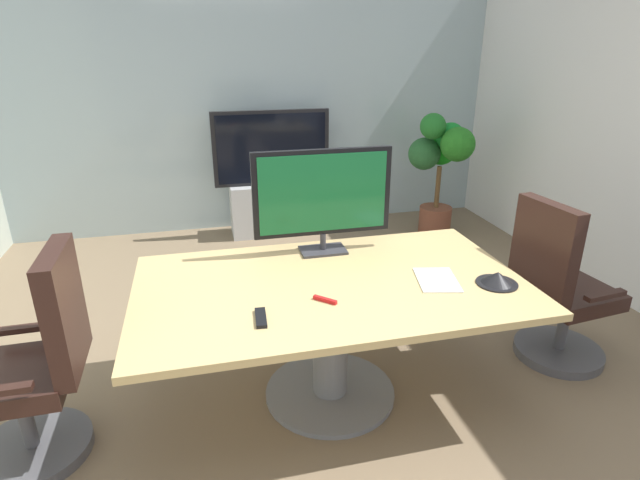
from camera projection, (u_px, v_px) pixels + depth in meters
ground_plane at (335, 409)px, 2.88m from camera, size 7.54×7.54×0.00m
wall_back_glass_partition at (254, 94)px, 5.31m from camera, size 5.24×0.10×2.85m
conference_table at (331, 310)px, 2.80m from camera, size 2.09×1.21×0.74m
office_chair_left at (38, 376)px, 2.42m from camera, size 0.60×0.57×1.09m
office_chair_right at (557, 297)px, 3.17m from camera, size 0.62×0.60×1.09m
tv_monitor at (323, 195)px, 3.01m from camera, size 0.84×0.18×0.64m
wall_display_unit at (273, 193)px, 5.37m from camera, size 1.20×0.36×1.31m
potted_plant at (440, 159)px, 5.21m from camera, size 0.56×0.73×1.29m
conference_phone at (497, 279)px, 2.70m from camera, size 0.22×0.22×0.07m
remote_control at (261, 318)px, 2.36m from camera, size 0.06×0.17×0.02m
whiteboard_marker at (325, 300)px, 2.53m from camera, size 0.11×0.10×0.02m
paper_notepad at (437, 280)px, 2.75m from camera, size 0.27×0.34×0.01m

